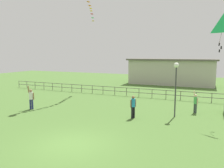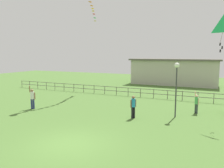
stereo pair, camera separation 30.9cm
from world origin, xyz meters
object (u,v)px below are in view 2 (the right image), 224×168
lamppost (177,77)px  person_1 (197,102)px  person_2 (133,105)px  person_3 (32,97)px

lamppost → person_1: bearing=53.1°
person_2 → person_1: bearing=39.4°
person_1 → person_3: bearing=-161.7°
person_1 → person_2: 5.26m
lamppost → person_2: (-2.74, -1.57, -2.01)m
person_3 → person_1: bearing=18.3°
person_1 → person_2: person_1 is taller
person_3 → lamppost: bearing=12.1°
lamppost → person_1: 3.04m
lamppost → person_3: 11.90m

